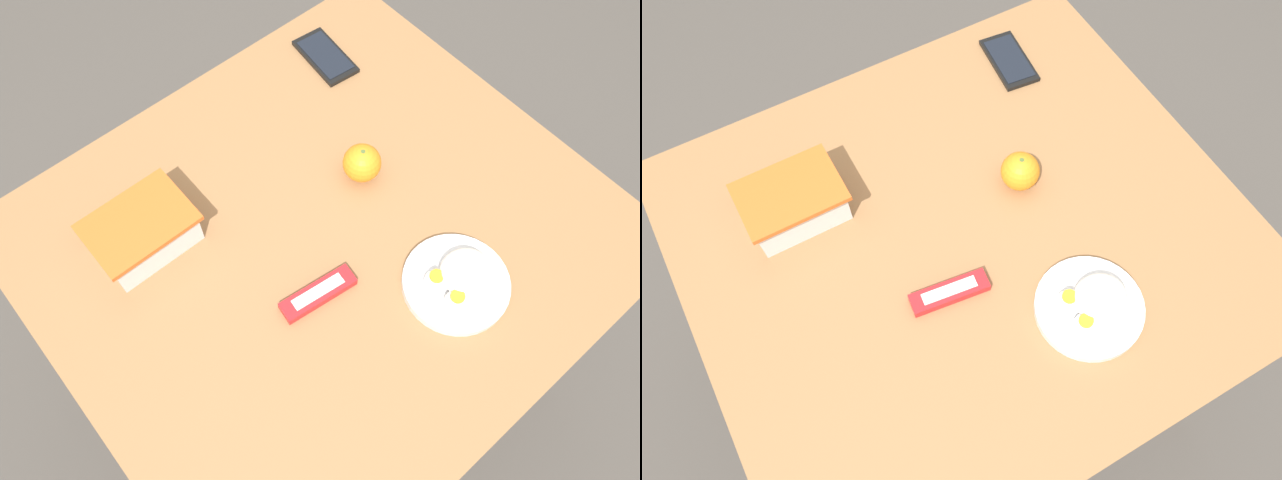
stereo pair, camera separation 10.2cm
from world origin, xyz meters
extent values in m
plane|color=#4C4742|center=(0.00, 0.00, 0.00)|extent=(10.00, 10.00, 0.00)
cube|color=#996B42|center=(0.00, 0.00, 0.76)|extent=(1.01, 0.92, 0.03)
cylinder|color=brown|center=(0.45, -0.41, 0.37)|extent=(0.05, 0.05, 0.74)
cylinder|color=brown|center=(-0.45, 0.41, 0.37)|extent=(0.05, 0.05, 0.74)
cylinder|color=brown|center=(0.45, 0.41, 0.37)|extent=(0.05, 0.05, 0.74)
cube|color=white|center=(-0.26, 0.20, 0.81)|extent=(0.17, 0.12, 0.07)
cube|color=beige|center=(-0.26, 0.20, 0.80)|extent=(0.16, 0.11, 0.04)
cube|color=orange|center=(-0.26, 0.20, 0.85)|extent=(0.19, 0.13, 0.01)
ellipsoid|color=gray|center=(-0.30, 0.19, 0.81)|extent=(0.05, 0.05, 0.02)
ellipsoid|color=gray|center=(-0.21, 0.18, 0.81)|extent=(0.06, 0.05, 0.03)
sphere|color=orange|center=(0.15, 0.05, 0.81)|extent=(0.07, 0.07, 0.07)
cylinder|color=#4C662D|center=(0.15, 0.05, 0.85)|extent=(0.01, 0.01, 0.00)
cylinder|color=white|center=(0.11, -0.23, 0.78)|extent=(0.19, 0.19, 0.02)
ellipsoid|color=white|center=(0.13, -0.23, 0.81)|extent=(0.10, 0.09, 0.04)
ellipsoid|color=white|center=(0.08, -0.26, 0.80)|extent=(0.05, 0.04, 0.02)
cylinder|color=#F4A823|center=(0.08, -0.26, 0.82)|extent=(0.02, 0.02, 0.01)
ellipsoid|color=white|center=(0.08, -0.21, 0.80)|extent=(0.05, 0.04, 0.02)
cylinder|color=#F4A823|center=(0.08, -0.21, 0.82)|extent=(0.02, 0.02, 0.01)
cube|color=red|center=(-0.09, -0.09, 0.78)|extent=(0.15, 0.06, 0.02)
cube|color=white|center=(-0.09, -0.09, 0.79)|extent=(0.10, 0.03, 0.00)
cube|color=black|center=(0.29, 0.33, 0.78)|extent=(0.09, 0.16, 0.01)
cube|color=black|center=(0.29, 0.33, 0.78)|extent=(0.08, 0.13, 0.00)
camera|label=1|loc=(-0.36, -0.41, 1.80)|focal=35.00mm
camera|label=2|loc=(-0.28, -0.47, 1.80)|focal=35.00mm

